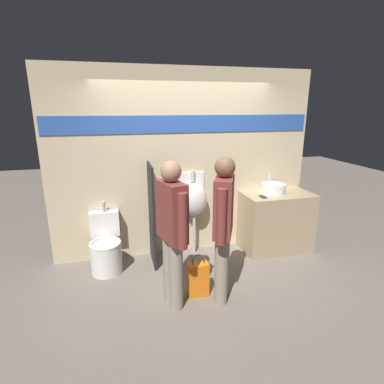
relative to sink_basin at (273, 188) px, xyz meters
The scene contains 11 objects.
ground_plane 1.67m from the sink_basin, 166.07° to the right, with size 16.00×16.00×0.00m, color #70665B.
display_wall 1.39m from the sink_basin, 168.20° to the left, with size 3.86×0.07×2.70m.
sink_counter 0.53m from the sink_basin, 51.16° to the right, with size 1.04×0.61×0.91m.
sink_basin is the anchor object (origin of this frame).
cell_phone 0.33m from the sink_basin, 144.67° to the right, with size 0.07×0.14×0.01m.
divider_near_counter 1.87m from the sink_basin, behind, with size 0.03×0.53×1.44m.
urinal_near_counter 1.22m from the sink_basin, behind, with size 0.37×0.26×1.27m.
toilet 2.59m from the sink_basin, behind, with size 0.42×0.59×0.92m.
person_in_vest 1.60m from the sink_basin, 138.07° to the right, with size 0.35×0.54×1.68m.
person_with_lanyard 2.04m from the sink_basin, 149.49° to the right, with size 0.29×0.56×1.65m.
shopping_bag 1.88m from the sink_basin, 146.69° to the right, with size 0.24×0.13×0.53m.
Camera 1 is at (-0.97, -3.61, 2.16)m, focal length 28.00 mm.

